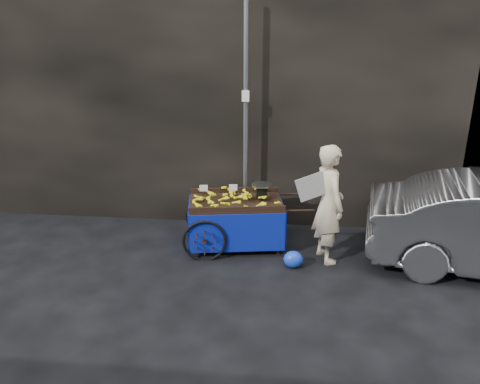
# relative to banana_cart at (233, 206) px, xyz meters

# --- Properties ---
(ground) EXTENTS (80.00, 80.00, 0.00)m
(ground) POSITION_rel_banana_cart_xyz_m (-0.15, -0.66, -0.70)
(ground) COLOR black
(ground) RESTS_ON ground
(building_wall) EXTENTS (13.50, 2.00, 5.00)m
(building_wall) POSITION_rel_banana_cart_xyz_m (0.24, 1.94, 1.80)
(building_wall) COLOR black
(building_wall) RESTS_ON ground
(street_pole) EXTENTS (0.12, 0.10, 4.00)m
(street_pole) POSITION_rel_banana_cart_xyz_m (0.15, 0.63, 1.31)
(street_pole) COLOR slate
(street_pole) RESTS_ON ground
(banana_cart) EXTENTS (2.21, 1.27, 1.14)m
(banana_cart) POSITION_rel_banana_cart_xyz_m (0.00, 0.00, 0.00)
(banana_cart) COLOR black
(banana_cart) RESTS_ON ground
(vendor) EXTENTS (0.86, 0.79, 1.86)m
(vendor) POSITION_rel_banana_cart_xyz_m (1.51, -0.33, 0.23)
(vendor) COLOR beige
(vendor) RESTS_ON ground
(plastic_bag) EXTENTS (0.30, 0.24, 0.27)m
(plastic_bag) POSITION_rel_banana_cart_xyz_m (1.00, -0.67, -0.57)
(plastic_bag) COLOR blue
(plastic_bag) RESTS_ON ground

